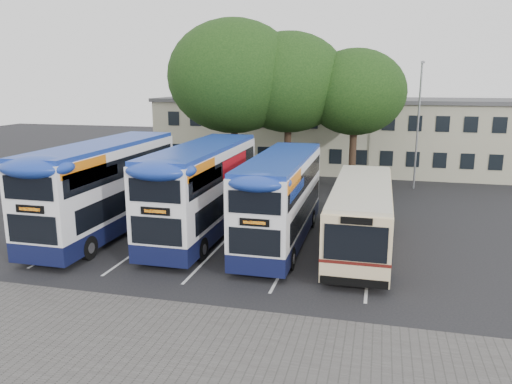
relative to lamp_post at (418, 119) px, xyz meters
The scene contains 12 objects.
ground 21.46m from the lamp_post, 106.72° to the right, with size 120.00×120.00×0.00m, color black.
paving_strip 26.71m from the lamp_post, 107.76° to the right, with size 40.00×6.00×0.01m, color #595654.
bay_lines 18.57m from the lamp_post, 123.08° to the right, with size 14.12×11.00×0.01m.
depot_building 9.43m from the lamp_post, 130.53° to the left, with size 32.40×8.40×6.20m.
lamp_post is the anchor object (origin of this frame).
tree_left 13.41m from the lamp_post, 165.96° to the right, with size 9.25×9.25×11.94m.
tree_mid 9.59m from the lamp_post, 166.50° to the right, with size 8.20×8.20×11.08m.
tree_right 5.08m from the lamp_post, 158.58° to the right, with size 6.97×6.97×9.92m.
bus_dd_left 22.19m from the lamp_post, 136.75° to the right, with size 2.74×11.31×4.72m.
bus_dd_mid 18.15m from the lamp_post, 128.28° to the right, with size 2.68×11.05×4.61m.
bus_dd_right 16.32m from the lamp_post, 115.93° to the right, with size 2.50×10.31×4.30m.
bus_single 15.14m from the lamp_post, 102.58° to the right, with size 2.67×10.51×3.13m.
Camera 1 is at (3.46, -17.42, 7.83)m, focal length 35.00 mm.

